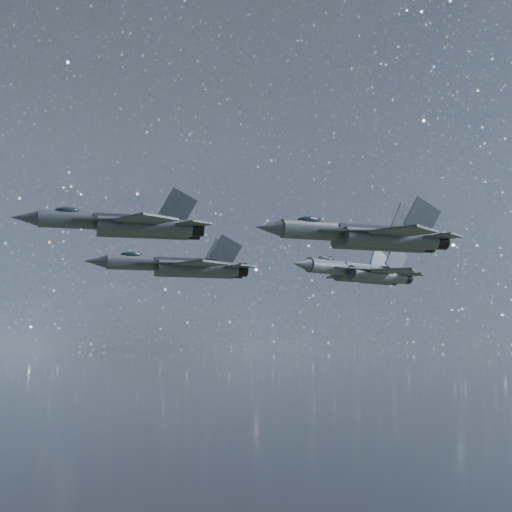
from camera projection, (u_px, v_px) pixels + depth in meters
jet_lead at (129, 225)px, 59.65m from camera, size 16.21×10.78×4.12m
jet_left at (183, 266)px, 82.58m from camera, size 19.49×13.07×4.93m
jet_right at (370, 236)px, 61.47m from camera, size 18.25×12.33×4.60m
jet_slot at (362, 272)px, 87.82m from camera, size 19.98×14.07×5.05m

